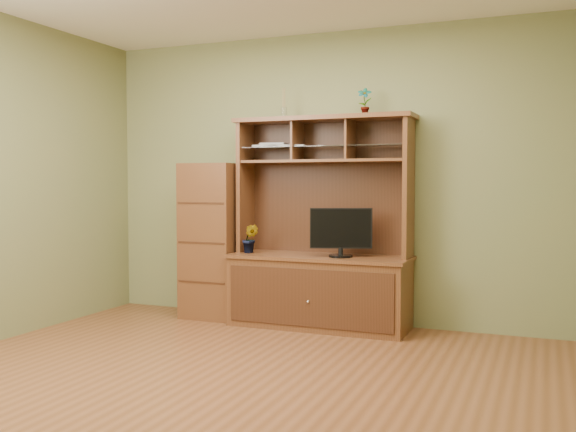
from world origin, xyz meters
The scene contains 8 objects.
room centered at (0.00, 0.00, 1.35)m, with size 4.54×4.04×2.74m.
media_hutch centered at (0.03, 1.73, 0.52)m, with size 1.66×0.61×1.90m.
monitor centered at (0.25, 1.65, 0.88)m, with size 0.52×0.23×0.43m.
orchid_plant centered at (-0.63, 1.65, 0.78)m, with size 0.15×0.12×0.27m, color #325C1F.
top_plant centered at (0.41, 1.80, 2.02)m, with size 0.13×0.09×0.24m, color #266021.
reed_diffuser centered at (-0.36, 1.80, 2.01)m, with size 0.06×0.06×0.28m.
magazines centered at (-0.42, 1.80, 1.65)m, with size 0.54×0.25×0.04m.
side_cabinet centered at (-1.07, 1.74, 0.74)m, with size 0.53×0.48×1.49m.
Camera 1 is at (1.93, -3.72, 1.31)m, focal length 40.00 mm.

